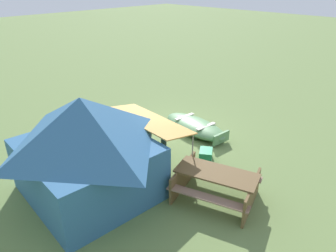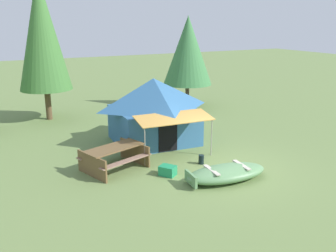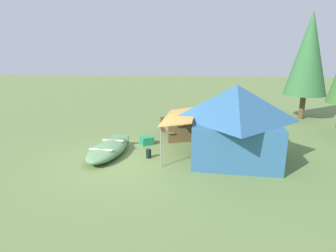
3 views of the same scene
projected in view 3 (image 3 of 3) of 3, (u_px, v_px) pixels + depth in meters
The scene contains 7 objects.
ground_plane at pixel (127, 162), 9.45m from camera, with size 80.00×80.00×0.00m, color olive.
beached_rowboat at pixel (108, 149), 10.01m from camera, with size 2.77×1.37×0.47m.
canvas_cabin_tent at pixel (235, 121), 9.57m from camera, with size 3.51×4.17×2.61m.
picnic_table at pixel (180, 126), 12.36m from camera, with size 2.36×2.06×0.77m.
cooler_box at pixel (147, 141), 11.29m from camera, with size 0.51×0.38×0.32m, color #208D57.
fuel_can at pixel (149, 154), 9.82m from camera, with size 0.19×0.19×0.32m, color black.
pine_tree_far_center at pixel (309, 54), 14.98m from camera, with size 2.27×2.27×5.90m.
Camera 3 is at (8.63, 2.33, 3.59)m, focal length 29.32 mm.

